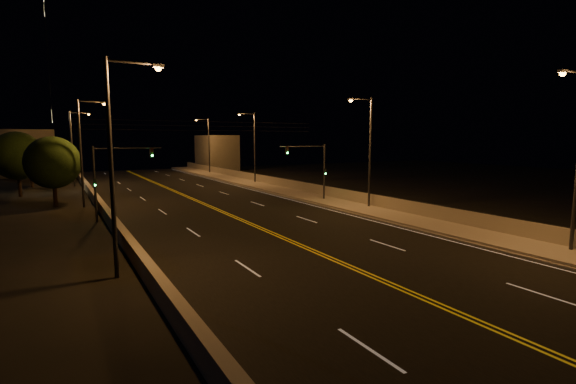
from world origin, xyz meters
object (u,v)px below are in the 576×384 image
streetlight_2 (253,143)px  streetlight_4 (117,154)px  streetlight_6 (74,144)px  traffic_signal_right (315,165)px  streetlight_3 (208,142)px  tree_2 (30,157)px  traffic_signal_left (109,173)px  tree_1 (17,156)px  tree_0 (53,163)px  streetlight_5 (84,146)px  streetlight_1 (368,146)px

streetlight_2 → streetlight_4: same height
streetlight_4 → streetlight_6: bearing=90.0°
streetlight_2 → traffic_signal_right: size_ratio=1.70×
streetlight_3 → tree_2: streetlight_3 is taller
traffic_signal_left → traffic_signal_right: bearing=0.0°
streetlight_6 → tree_1: bearing=-126.2°
streetlight_2 → streetlight_6: 23.28m
streetlight_3 → traffic_signal_left: (-20.29, -37.35, -1.94)m
tree_0 → tree_2: 19.48m
streetlight_3 → traffic_signal_left: bearing=-118.5°
streetlight_2 → streetlight_4: (-21.47, -32.54, 0.00)m
streetlight_5 → tree_0: (-2.53, 1.62, -1.51)m
streetlight_4 → tree_0: 24.25m
streetlight_2 → tree_2: (-26.56, 10.85, -1.65)m
streetlight_1 → tree_0: size_ratio=1.50×
streetlight_5 → streetlight_1: bearing=-32.9°
streetlight_1 → tree_0: 28.62m
traffic_signal_right → tree_2: size_ratio=0.91×
tree_0 → tree_1: (-3.30, 9.52, 0.34)m
streetlight_5 → traffic_signal_left: streetlight_5 is taller
streetlight_6 → tree_0: size_ratio=1.50×
tree_0 → tree_1: size_ratio=0.92×
streetlight_3 → tree_0: 36.69m
tree_0 → traffic_signal_right: bearing=-23.3°
streetlight_1 → streetlight_4: bearing=-158.3°
streetlight_6 → tree_1: 9.93m
tree_1 → tree_2: 9.84m
streetlight_2 → tree_1: streetlight_2 is taller
streetlight_5 → tree_0: 3.36m
streetlight_4 → tree_2: 43.71m
streetlight_6 → tree_0: (-2.53, -17.47, -1.51)m
traffic_signal_left → streetlight_5: bearing=98.4°
streetlight_3 → streetlight_6: size_ratio=1.00×
streetlight_6 → tree_0: 17.72m
streetlight_3 → streetlight_1: bearing=-90.0°
streetlight_4 → tree_0: size_ratio=1.50×
streetlight_6 → traffic_signal_left: 27.20m
streetlight_3 → streetlight_2: bearing=-90.0°
streetlight_3 → streetlight_4: size_ratio=1.00×
streetlight_1 → streetlight_5: bearing=147.1°
traffic_signal_right → tree_1: (-25.72, 19.15, 0.77)m
tree_0 → tree_1: bearing=109.1°
streetlight_3 → traffic_signal_left: streetlight_3 is taller
streetlight_5 → traffic_signal_left: bearing=-81.6°
traffic_signal_left → tree_0: (-3.71, 9.64, 0.43)m
streetlight_5 → traffic_signal_right: 21.54m
streetlight_2 → tree_0: 25.49m
streetlight_2 → streetlight_3: bearing=90.0°
streetlight_4 → streetlight_6: (0.00, 41.54, 0.00)m
traffic_signal_left → tree_1: tree_1 is taller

